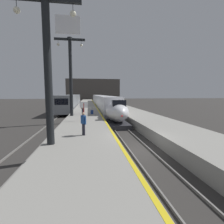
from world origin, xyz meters
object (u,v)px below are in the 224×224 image
object	(u,v)px
rolling_suitcase	(92,112)
departure_info_board	(84,107)
station_column_mid	(71,70)
passenger_near_edge	(83,107)
station_column_near	(48,55)
passenger_mid_platform	(83,122)
regional_train_adjacent	(72,101)
highspeed_train_main	(101,102)

from	to	relation	value
rolling_suitcase	departure_info_board	distance (m)	6.26
station_column_mid	rolling_suitcase	xyz separation A→B (m)	(2.82, 1.41, -5.89)
station_column_mid	passenger_near_edge	xyz separation A→B (m)	(1.44, 1.94, -5.20)
station_column_near	rolling_suitcase	distance (m)	15.68
station_column_mid	passenger_mid_platform	distance (m)	12.56
passenger_mid_platform	departure_info_board	world-z (taller)	departure_info_board
rolling_suitcase	regional_train_adjacent	bearing A→B (deg)	102.69
highspeed_train_main	station_column_near	distance (m)	35.77
passenger_near_edge	rolling_suitcase	bearing A→B (deg)	-20.72
regional_train_adjacent	passenger_mid_platform	xyz separation A→B (m)	(4.12, -35.00, -0.09)
station_column_near	passenger_near_edge	xyz separation A→B (m)	(1.38, 15.14, -4.27)
rolling_suitcase	station_column_mid	bearing A→B (deg)	-153.46
passenger_mid_platform	passenger_near_edge	bearing A→B (deg)	92.08
regional_train_adjacent	passenger_near_edge	xyz separation A→B (m)	(3.64, -21.79, -0.09)
highspeed_train_main	passenger_mid_platform	world-z (taller)	highspeed_train_main
highspeed_train_main	rolling_suitcase	distance (m)	20.64
departure_info_board	station_column_near	bearing A→B (deg)	-101.41
station_column_near	rolling_suitcase	bearing A→B (deg)	79.29
regional_train_adjacent	station_column_mid	size ratio (longest dim) A/B	3.50
passenger_mid_platform	rolling_suitcase	world-z (taller)	passenger_mid_platform
passenger_near_edge	station_column_mid	bearing A→B (deg)	-126.57
passenger_near_edge	passenger_mid_platform	bearing A→B (deg)	-87.92
station_column_near	departure_info_board	bearing A→B (deg)	78.59
passenger_mid_platform	station_column_near	bearing A→B (deg)	-133.75
passenger_mid_platform	regional_train_adjacent	bearing A→B (deg)	96.71
highspeed_train_main	passenger_near_edge	bearing A→B (deg)	-102.66
passenger_near_edge	departure_info_board	size ratio (longest dim) A/B	0.80
highspeed_train_main	rolling_suitcase	xyz separation A→B (m)	(-3.08, -20.41, -0.60)
passenger_near_edge	passenger_mid_platform	world-z (taller)	same
passenger_mid_platform	rolling_suitcase	distance (m)	12.73
highspeed_train_main	passenger_near_edge	xyz separation A→B (m)	(-4.46, -19.88, 0.08)
station_column_mid	passenger_near_edge	world-z (taller)	station_column_mid
highspeed_train_main	regional_train_adjacent	xyz separation A→B (m)	(-8.10, 1.91, 0.17)
highspeed_train_main	departure_info_board	distance (m)	26.78
regional_train_adjacent	passenger_mid_platform	bearing A→B (deg)	-83.29
passenger_mid_platform	highspeed_train_main	bearing A→B (deg)	83.13
regional_train_adjacent	rolling_suitcase	xyz separation A→B (m)	(5.02, -22.32, -0.77)
station_column_near	passenger_near_edge	bearing A→B (deg)	84.81
station_column_near	departure_info_board	world-z (taller)	station_column_near
regional_train_adjacent	station_column_mid	world-z (taller)	station_column_mid
highspeed_train_main	station_column_mid	bearing A→B (deg)	-105.13
station_column_mid	rolling_suitcase	world-z (taller)	station_column_mid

